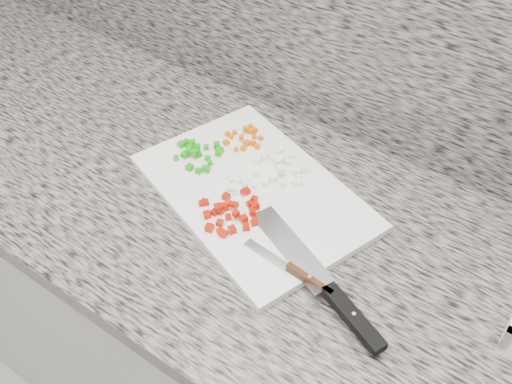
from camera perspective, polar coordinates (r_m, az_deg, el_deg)
cabinet at (r=1.40m, az=2.36°, el=-16.48°), size 3.92×0.62×0.86m
countertop at (r=1.03m, az=3.10°, el=-4.47°), size 3.96×0.64×0.04m
backsplash at (r=1.05m, az=13.15°, el=17.70°), size 3.92×0.02×0.60m
cutting_board at (r=1.07m, az=-0.26°, el=0.02°), size 0.51×0.42×0.01m
carrot_pile at (r=1.17m, az=-1.09°, el=5.47°), size 0.08×0.09×0.02m
onion_pile at (r=1.10m, az=2.10°, el=2.59°), size 0.12×0.11×0.02m
green_pepper_pile at (r=1.13m, az=-5.77°, el=3.91°), size 0.10×0.10×0.02m
red_pepper_pile at (r=1.02m, az=-2.53°, el=-1.99°), size 0.12×0.13×0.02m
garlic_pile at (r=1.06m, az=-1.83°, el=0.58°), size 0.06×0.04×0.01m
chef_knife at (r=0.92m, az=7.45°, el=-9.86°), size 0.32×0.16×0.02m
paring_knife at (r=0.93m, az=4.23°, el=-8.14°), size 0.18×0.03×0.02m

